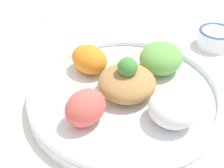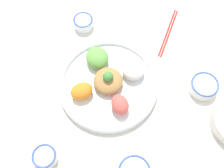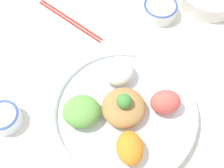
% 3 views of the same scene
% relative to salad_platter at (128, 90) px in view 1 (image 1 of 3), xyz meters
% --- Properties ---
extents(ground_plane, '(2.40, 2.40, 0.00)m').
position_rel_salad_platter_xyz_m(ground_plane, '(0.01, -0.02, -0.03)').
color(ground_plane, silver).
extents(salad_platter, '(0.37, 0.37, 0.10)m').
position_rel_salad_platter_xyz_m(salad_platter, '(0.00, 0.00, 0.00)').
color(salad_platter, white).
rests_on(salad_platter, ground_plane).
extents(rice_bowl_plain, '(0.08, 0.08, 0.04)m').
position_rel_salad_platter_xyz_m(rice_bowl_plain, '(-0.26, 0.14, -0.00)').
color(rice_bowl_plain, white).
rests_on(rice_bowl_plain, ground_plane).
extents(serving_spoon_main, '(0.13, 0.05, 0.01)m').
position_rel_salad_platter_xyz_m(serving_spoon_main, '(-0.24, -0.32, -0.02)').
color(serving_spoon_main, beige).
rests_on(serving_spoon_main, ground_plane).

